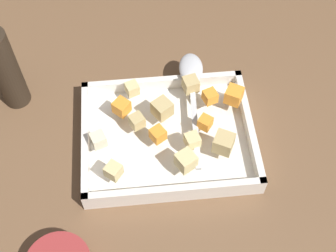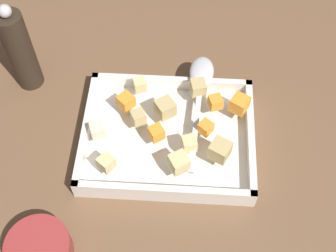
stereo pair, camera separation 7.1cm
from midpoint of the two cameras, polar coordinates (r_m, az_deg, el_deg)
The scene contains 18 objects.
ground_plane at distance 0.86m, azimuth -2.84°, elevation -2.06°, with size 4.00×4.00×0.00m, color brown.
baking_dish at distance 0.85m, azimuth -2.39°, elevation -1.60°, with size 0.31×0.25×0.04m.
carrot_chunk_back_center at distance 0.82m, azimuth 2.17°, elevation 0.20°, with size 0.02×0.02×0.02m, color orange.
carrot_chunk_corner_ne at distance 0.86m, azimuth 2.85°, elevation 3.52°, with size 0.02×0.02×0.02m, color orange.
carrot_chunk_near_right at distance 0.81m, azimuth -3.78°, elevation -1.20°, with size 0.02×0.02×0.02m, color orange.
carrot_chunk_near_spoon at distance 0.86m, azimuth 5.80°, elevation 3.65°, with size 0.03×0.03×0.03m, color orange.
carrot_chunk_corner_nw at distance 0.85m, azimuth -8.16°, elevation 2.19°, with size 0.03×0.03×0.03m, color orange.
potato_chunk_corner_sw at distance 0.83m, azimuth -6.31°, elevation 0.46°, with size 0.02×0.02×0.02m, color tan.
potato_chunk_front_center at distance 0.83m, azimuth -2.88°, elevation 2.04°, with size 0.03×0.03×0.03m, color tan.
potato_chunk_mid_right at distance 0.87m, azimuth 0.48°, elevation 5.02°, with size 0.03×0.03×0.03m, color tan.
potato_chunk_far_left at distance 0.78m, azimuth -0.40°, elevation -4.48°, with size 0.03×0.03×0.03m, color #E0CC89.
potato_chunk_center at distance 0.78m, azimuth -9.36°, elevation -5.65°, with size 0.02×0.02×0.02m, color #E0CC89.
potato_chunk_near_left at distance 0.87m, azimuth -6.79°, elevation 4.45°, with size 0.02×0.02×0.02m, color #E0CC89.
potato_chunk_far_right at distance 0.80m, azimuth 0.49°, elevation -1.95°, with size 0.02×0.02×0.02m, color #E0CC89.
potato_chunk_corner_se at distance 0.82m, azimuth -11.07°, elevation -1.83°, with size 0.02×0.02×0.02m, color beige.
potato_chunk_rim_edge at distance 0.80m, azimuth 4.36°, elevation -2.26°, with size 0.03×0.03×0.03m, color tan.
serving_spoon at distance 0.89m, azimuth 0.61°, elevation 6.31°, with size 0.05×0.25×0.02m.
pepper_mill at distance 0.91m, azimuth -21.64°, elevation 6.45°, with size 0.05×0.05×0.20m.
Camera 1 is at (0.04, 0.45, 0.74)m, focal length 49.36 mm.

